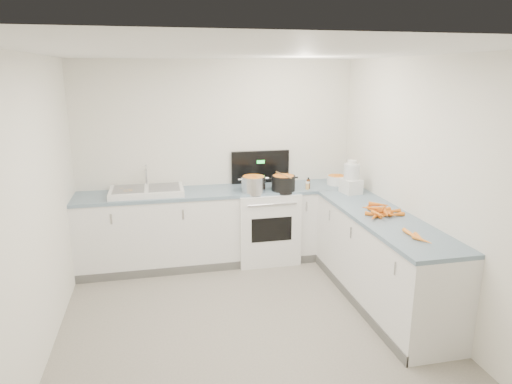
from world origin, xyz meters
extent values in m
cube|color=white|center=(0.00, 1.70, 0.45)|extent=(3.50, 0.60, 0.90)
cube|color=gray|center=(0.00, 1.70, 0.92)|extent=(3.50, 0.62, 0.04)
cube|color=white|center=(1.45, 0.30, 0.45)|extent=(0.60, 2.20, 0.90)
cube|color=gray|center=(1.45, 0.30, 0.92)|extent=(0.62, 2.20, 0.04)
cube|color=white|center=(0.55, 1.68, 0.45)|extent=(0.76, 0.65, 0.90)
cube|color=black|center=(0.55, 1.98, 1.15)|extent=(0.76, 0.05, 0.42)
cube|color=white|center=(-0.90, 1.70, 0.97)|extent=(0.86, 0.52, 0.07)
cube|color=slate|center=(-1.10, 1.70, 1.01)|extent=(0.36, 0.42, 0.01)
cube|color=slate|center=(-0.70, 1.70, 1.01)|extent=(0.36, 0.42, 0.01)
cylinder|color=silver|center=(-0.90, 1.92, 1.13)|extent=(0.03, 0.03, 0.24)
cylinder|color=silver|center=(0.36, 1.52, 1.03)|extent=(0.31, 0.31, 0.21)
cylinder|color=black|center=(0.73, 1.51, 1.02)|extent=(0.36, 0.36, 0.20)
cylinder|color=#AD7A47|center=(0.73, 1.51, 1.13)|extent=(0.10, 0.38, 0.02)
cylinder|color=white|center=(1.49, 1.66, 1.00)|extent=(0.32, 0.32, 0.12)
cylinder|color=#593319|center=(1.06, 1.54, 1.00)|extent=(0.05, 0.05, 0.12)
cylinder|color=#E5B266|center=(1.04, 1.50, 0.98)|extent=(0.04, 0.04, 0.08)
cube|color=white|center=(1.49, 1.22, 1.03)|extent=(0.23, 0.26, 0.17)
cylinder|color=silver|center=(1.49, 1.22, 1.20)|extent=(0.18, 0.18, 0.18)
cylinder|color=white|center=(1.49, 1.22, 1.32)|extent=(0.11, 0.11, 0.04)
cone|color=orange|center=(1.39, 0.45, 0.96)|extent=(0.06, 0.18, 0.05)
cone|color=orange|center=(1.36, 0.30, 0.96)|extent=(0.08, 0.17, 0.04)
cone|color=orange|center=(1.44, 0.33, 0.96)|extent=(0.05, 0.17, 0.05)
cone|color=orange|center=(1.42, 0.49, 0.97)|extent=(0.12, 0.21, 0.05)
cone|color=orange|center=(1.55, 0.26, 0.96)|extent=(0.17, 0.07, 0.04)
cone|color=orange|center=(1.58, 0.37, 0.96)|extent=(0.16, 0.05, 0.04)
cone|color=orange|center=(1.33, 0.31, 0.96)|extent=(0.15, 0.14, 0.05)
cone|color=orange|center=(1.41, 0.31, 0.96)|extent=(0.11, 0.19, 0.05)
cone|color=orange|center=(1.47, 0.36, 0.97)|extent=(0.12, 0.20, 0.05)
cone|color=orange|center=(1.58, 0.35, 0.97)|extent=(0.18, 0.05, 0.05)
cone|color=orange|center=(1.44, 0.37, 0.96)|extent=(0.08, 0.21, 0.04)
cone|color=orange|center=(1.54, 0.26, 0.96)|extent=(0.21, 0.05, 0.04)
cone|color=orange|center=(1.31, 0.23, 0.96)|extent=(0.16, 0.17, 0.05)
cone|color=orange|center=(1.48, 0.49, 1.01)|extent=(0.20, 0.14, 0.05)
cone|color=orange|center=(1.47, 0.36, 1.01)|extent=(0.18, 0.17, 0.05)
cone|color=orange|center=(1.42, 0.31, 1.00)|extent=(0.09, 0.17, 0.04)
cone|color=orange|center=(1.34, 0.22, 1.00)|extent=(0.07, 0.18, 0.04)
cone|color=orange|center=(1.45, 0.35, 0.99)|extent=(0.21, 0.10, 0.05)
cone|color=orange|center=(1.34, 0.38, 1.01)|extent=(0.18, 0.12, 0.05)
cone|color=orange|center=(1.46, 0.29, 0.98)|extent=(0.11, 0.22, 0.04)
cone|color=orange|center=(1.44, 0.25, 0.99)|extent=(0.09, 0.17, 0.05)
cone|color=orange|center=(1.44, 0.38, 0.98)|extent=(0.17, 0.09, 0.04)
cone|color=orange|center=(1.42, -0.44, 0.96)|extent=(0.10, 0.19, 0.04)
cone|color=orange|center=(1.43, -0.38, 0.96)|extent=(0.06, 0.18, 0.04)
cone|color=orange|center=(1.40, -0.32, 0.96)|extent=(0.05, 0.20, 0.04)
cone|color=orange|center=(1.39, -0.26, 0.96)|extent=(0.06, 0.18, 0.04)
cube|color=tan|center=(-1.13, 1.58, 1.02)|extent=(0.05, 0.01, 0.00)
cube|color=tan|center=(-1.19, 1.81, 1.01)|extent=(0.05, 0.02, 0.00)
cube|color=tan|center=(-1.19, 1.73, 1.02)|extent=(0.04, 0.03, 0.00)
cube|color=tan|center=(-1.04, 1.74, 1.01)|extent=(0.04, 0.01, 0.00)
cube|color=tan|center=(-1.07, 1.60, 1.02)|extent=(0.02, 0.04, 0.00)
cube|color=tan|center=(-1.06, 1.58, 1.01)|extent=(0.01, 0.04, 0.00)
cube|color=tan|center=(-1.07, 1.62, 1.02)|extent=(0.01, 0.04, 0.00)
cube|color=tan|center=(-1.09, 1.58, 1.02)|extent=(0.01, 0.05, 0.00)
cube|color=tan|center=(-1.10, 1.66, 1.02)|extent=(0.03, 0.01, 0.00)
cube|color=tan|center=(-1.15, 1.64, 1.02)|extent=(0.05, 0.03, 0.00)
camera|label=1|loc=(-0.76, -3.70, 2.35)|focal=32.00mm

